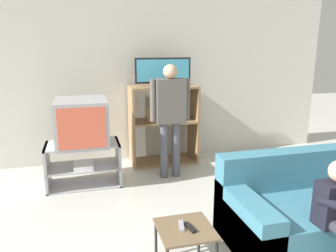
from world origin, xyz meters
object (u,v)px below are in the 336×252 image
television_flat (163,73)px  snack_table (185,233)px  remote_control_white (181,226)px  tv_stand (84,165)px  person_standing_adult (170,111)px  television_main (82,122)px  remote_control_black (190,227)px  couch (312,211)px  media_shelf (163,124)px

television_flat → snack_table: size_ratio=1.92×
television_flat → remote_control_white: television_flat is taller
tv_stand → remote_control_white: tv_stand is taller
tv_stand → television_flat: size_ratio=1.11×
remote_control_white → person_standing_adult: person_standing_adult is taller
television_main → person_standing_adult: size_ratio=0.45×
television_main → television_flat: bearing=25.8°
television_main → snack_table: size_ratio=1.60×
remote_control_black → person_standing_adult: size_ratio=0.10×
couch → remote_control_white: bearing=-174.4°
television_main → remote_control_white: bearing=-69.2°
tv_stand → remote_control_black: 2.07m
snack_table → couch: size_ratio=0.26×
media_shelf → snack_table: bearing=-100.0°
television_main → television_flat: 1.40m
television_main → couch: television_main is taller
snack_table → media_shelf: bearing=80.0°
tv_stand → television_main: 0.56m
television_main → remote_control_black: television_main is taller
television_main → remote_control_white: television_main is taller
television_flat → remote_control_white: (-0.46, -2.43, -0.97)m
television_flat → media_shelf: bearing=84.6°
television_flat → tv_stand: bearing=-155.0°
snack_table → person_standing_adult: (0.39, 1.88, 0.58)m
media_shelf → television_flat: (-0.00, -0.01, 0.76)m
media_shelf → person_standing_adult: bearing=-94.6°
media_shelf → tv_stand: bearing=-154.7°
television_main → tv_stand: bearing=121.0°
tv_stand → media_shelf: (1.17, 0.56, 0.33)m
person_standing_adult → television_main: bearing=179.9°
remote_control_black → couch: couch is taller
television_main → remote_control_white: 2.04m
television_main → media_shelf: bearing=26.2°
remote_control_white → couch: 1.30m
television_main → couch: 2.71m
media_shelf → snack_table: size_ratio=2.76×
television_main → person_standing_adult: person_standing_adult is taller
remote_control_black → television_flat: bearing=70.3°
tv_stand → person_standing_adult: person_standing_adult is taller
tv_stand → television_flat: bearing=25.0°
television_main → snack_table: 2.08m
remote_control_white → television_main: bearing=123.1°
snack_table → remote_control_black: remote_control_black is taller
tv_stand → snack_table: (0.74, -1.90, 0.06)m
media_shelf → television_flat: size_ratio=1.44×
television_flat → couch: 2.68m
snack_table → tv_stand: bearing=111.2°
television_main → snack_table: bearing=-68.9°
television_flat → remote_control_white: 2.65m
snack_table → remote_control_white: 0.06m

